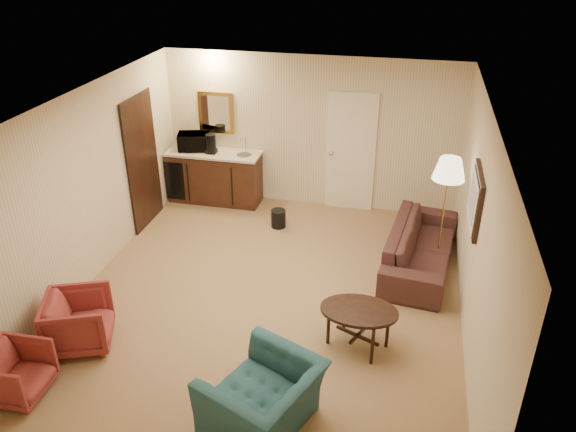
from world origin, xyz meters
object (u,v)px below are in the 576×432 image
Objects in this scene: teal_armchair at (262,390)px; coffee_table at (358,327)px; rose_chair_far at (15,371)px; sofa at (421,240)px; microwave at (194,140)px; floor_lamp at (443,213)px; rose_chair_near at (78,319)px; coffee_maker at (211,144)px; wetbar_cabinet at (215,177)px; waste_bin at (278,218)px.

coffee_table is at bearing 173.65° from teal_armchair.
coffee_table is (3.39, 1.56, -0.05)m from rose_chair_far.
sofa is at bearing -51.01° from rose_chair_far.
sofa is 4.28m from microwave.
floor_lamp reaches higher than teal_armchair.
floor_lamp is at bearing -78.54° from rose_chair_near.
coffee_table is (-0.68, -1.94, -0.16)m from sofa.
coffee_maker reaches higher than sofa.
microwave is at bearing 172.39° from wetbar_cabinet.
waste_bin is at bearing 121.19° from coffee_table.
rose_chair_far is 1.16× the size of microwave.
waste_bin is (1.79, 4.20, -0.16)m from rose_chair_far.
coffee_table is at bearing -58.81° from waste_bin.
waste_bin is at bearing -45.80° from coffee_maker.
floor_lamp is (3.85, -1.32, 0.37)m from wetbar_cabinet.
sofa is at bearing -21.53° from wetbar_cabinet.
rose_chair_near is 3.69m from waste_bin.
wetbar_cabinet is 0.63m from coffee_maker.
coffee_maker is at bearing -122.95° from wetbar_cabinet.
floor_lamp is at bearing -13.37° from waste_bin.
rose_chair_near is 4.09m from coffee_maker.
rose_chair_far is 4.57m from waste_bin.
floor_lamp is (4.32, 3.60, 0.52)m from rose_chair_far.
rose_chair_far is (-2.62, -0.17, -0.15)m from teal_armchair.
floor_lamp is (1.70, 3.43, 0.37)m from teal_armchair.
teal_armchair is at bearing -128.47° from rose_chair_near.
wetbar_cabinet is at bearing 161.08° from floor_lamp.
floor_lamp is 4.44m from microwave.
rose_chair_near reaches higher than rose_chair_far.
teal_armchair is 5.23m from coffee_maker.
wetbar_cabinet reaches higher than waste_bin.
rose_chair_near is at bearing -15.70° from rose_chair_far.
floor_lamp is at bearing -51.90° from rose_chair_far.
coffee_maker is at bearing 161.66° from floor_lamp.
rose_chair_far is (-0.22, -0.87, -0.05)m from rose_chair_near.
floor_lamp reaches higher than coffee_table.
floor_lamp is at bearing -33.24° from microwave.
coffee_table is at bearing -61.25° from microwave.
wetbar_cabinet reaches higher than rose_chair_far.
teal_armchair is 3.85m from floor_lamp.
teal_armchair is 1.61m from coffee_table.
microwave is (0.10, 4.97, 0.79)m from rose_chair_far.
rose_chair_far is 4.97m from coffee_maker.
coffee_maker reaches higher than waste_bin.
microwave is at bearing -20.61° from rose_chair_near.
teal_armchair is at bearing -77.59° from microwave.
wetbar_cabinet is 2.25× the size of rose_chair_near.
teal_armchair is 5.46m from microwave.
coffee_maker is (-3.87, 1.28, 0.25)m from floor_lamp.
sofa is 2.04× the size of teal_armchair.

